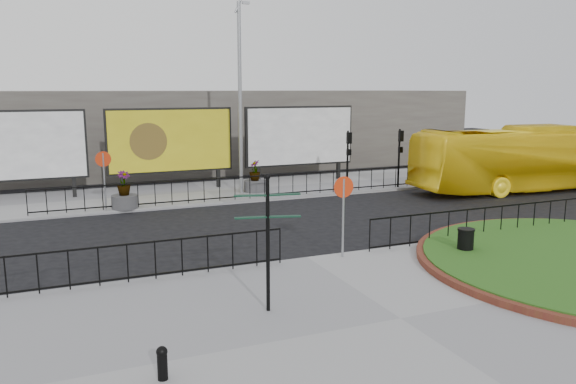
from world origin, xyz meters
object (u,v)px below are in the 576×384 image
fingerpost_sign (268,229)px  bus (523,159)px  planter_c (255,181)px  billboard_mid (171,141)px  planter_a (124,195)px  litter_bin (466,242)px  lamp_post (240,95)px  bollard (162,361)px

fingerpost_sign → bus: fingerpost_sign is taller
planter_c → billboard_mid: bearing=151.9°
fingerpost_sign → planter_a: size_ratio=1.98×
litter_bin → planter_a: (-8.73, 11.15, 0.12)m
fingerpost_sign → bus: 20.26m
billboard_mid → lamp_post: 4.23m
bollard → bus: bus is taller
billboard_mid → litter_bin: 16.03m
bus → lamp_post: bearing=76.4°
fingerpost_sign → bollard: fingerpost_sign is taller
fingerpost_sign → lamp_post: bearing=91.1°
planter_c → litter_bin: bearing=-79.8°
planter_c → bollard: bearing=-114.4°
bus → planter_c: bus is taller
lamp_post → planter_a: (-5.74, -1.60, -4.15)m
lamp_post → litter_bin: size_ratio=10.81×
litter_bin → bus: size_ratio=0.07×
bollard → litter_bin: (9.86, 3.89, 0.09)m
bollard → planter_a: (1.13, 15.04, 0.22)m
bus → planter_a: bus is taller
bollard → bus: 23.82m
billboard_mid → fingerpost_sign: bearing=-93.7°
planter_a → bollard: bearing=-94.3°
planter_a → lamp_post: bearing=15.6°
billboard_mid → fingerpost_sign: (-1.05, -16.41, -0.56)m
billboard_mid → bollard: billboard_mid is taller
bus → planter_a: size_ratio=7.37×
bus → planter_c: bearing=75.5°
bus → planter_c: (-12.85, 4.43, -0.99)m
planter_a → planter_c: (6.43, 1.60, -0.02)m
bus → planter_a: (-19.29, 2.83, -0.97)m
lamp_post → bus: lamp_post is taller
bollard → planter_a: bearing=85.7°
billboard_mid → bollard: size_ratio=10.03×
fingerpost_sign → bus: (17.61, 10.01, -0.39)m
fingerpost_sign → planter_c: fingerpost_sign is taller
billboard_mid → bollard: 19.13m
litter_bin → planter_a: planter_a is taller
lamp_post → bus: (13.55, -4.43, -3.18)m
lamp_post → bollard: 18.52m
billboard_mid → fingerpost_sign: billboard_mid is taller
billboard_mid → bus: size_ratio=0.52×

